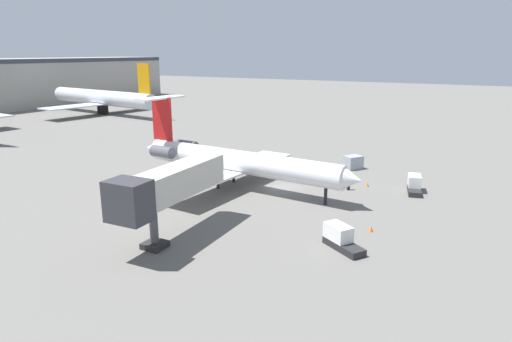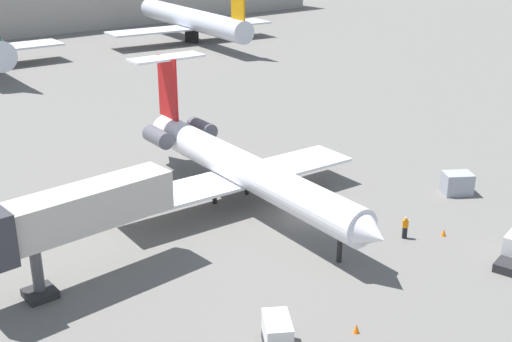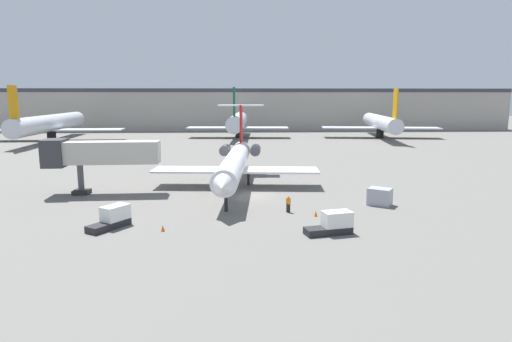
{
  "view_description": "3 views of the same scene",
  "coord_description": "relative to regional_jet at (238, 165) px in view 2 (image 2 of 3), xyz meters",
  "views": [
    {
      "loc": [
        -46.81,
        -22.21,
        15.82
      ],
      "look_at": [
        -1.8,
        2.45,
        2.21
      ],
      "focal_mm": 31.61,
      "sensor_mm": 36.0,
      "label": 1
    },
    {
      "loc": [
        -32.69,
        -33.61,
        21.69
      ],
      "look_at": [
        -2.06,
        3.32,
        3.34
      ],
      "focal_mm": 46.4,
      "sensor_mm": 36.0,
      "label": 2
    },
    {
      "loc": [
        -1.77,
        -49.19,
        11.46
      ],
      "look_at": [
        0.38,
        5.12,
        2.06
      ],
      "focal_mm": 30.45,
      "sensor_mm": 36.0,
      "label": 3
    }
  ],
  "objects": [
    {
      "name": "ground_plane",
      "position": [
        2.24,
        -5.38,
        -3.35
      ],
      "size": [
        400.0,
        400.0,
        0.1
      ],
      "primitive_type": "cube",
      "color": "#66635E"
    },
    {
      "name": "regional_jet",
      "position": [
        0.0,
        0.0,
        0.0
      ],
      "size": [
        21.31,
        30.62,
        10.19
      ],
      "color": "white",
      "rests_on": "ground_plane"
    },
    {
      "name": "jet_bridge",
      "position": [
        -16.51,
        -3.47,
        1.52
      ],
      "size": [
        13.26,
        3.46,
        6.54
      ],
      "color": "#B7B2A8",
      "rests_on": "ground_plane"
    },
    {
      "name": "ground_crew_marshaller",
      "position": [
        5.35,
        -12.7,
        -2.44
      ],
      "size": [
        0.47,
        0.45,
        1.69
      ],
      "color": "black",
      "rests_on": "ground_plane"
    },
    {
      "name": "baggage_tug_trailing",
      "position": [
        -10.75,
        -17.08,
        -2.46
      ],
      "size": [
        3.34,
        4.12,
        1.9
      ],
      "color": "#262628",
      "rests_on": "ground_plane"
    },
    {
      "name": "cargo_container_uld",
      "position": [
        15.4,
        -10.19,
        -2.38
      ],
      "size": [
        2.91,
        2.75,
        1.83
      ],
      "color": "#999EA8",
      "rests_on": "ground_plane"
    },
    {
      "name": "traffic_cone_near",
      "position": [
        7.83,
        -14.32,
        -3.02
      ],
      "size": [
        0.36,
        0.36,
        0.55
      ],
      "color": "orange",
      "rests_on": "ground_plane"
    },
    {
      "name": "traffic_cone_mid",
      "position": [
        -6.12,
        -18.45,
        -3.02
      ],
      "size": [
        0.36,
        0.36,
        0.55
      ],
      "color": "orange",
      "rests_on": "ground_plane"
    },
    {
      "name": "parked_airliner_centre",
      "position": [
        39.6,
        64.08,
        0.91
      ],
      "size": [
        32.34,
        38.07,
        13.23
      ],
      "color": "silver",
      "rests_on": "ground_plane"
    }
  ]
}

